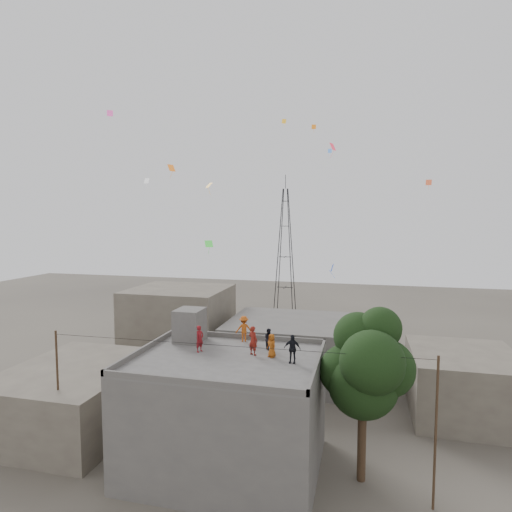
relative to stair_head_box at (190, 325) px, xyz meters
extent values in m
plane|color=#423D36|center=(3.20, -2.60, -7.10)|extent=(140.00, 140.00, 0.00)
cube|color=#54514E|center=(3.20, -2.60, -4.10)|extent=(10.00, 8.00, 6.00)
cube|color=#53504E|center=(3.20, -2.60, -1.05)|extent=(10.00, 8.00, 0.10)
cube|color=#54514E|center=(3.20, 1.32, -0.85)|extent=(10.00, 0.15, 0.30)
cube|color=#54514E|center=(3.20, -6.53, -0.85)|extent=(10.00, 0.15, 0.30)
cube|color=#54514E|center=(8.12, -2.60, -0.85)|extent=(0.15, 8.00, 0.30)
cube|color=#54514E|center=(-1.72, -2.60, -0.85)|extent=(0.15, 8.00, 0.30)
cube|color=#54514E|center=(0.00, 0.00, 0.00)|extent=(1.60, 1.80, 2.00)
cube|color=#584F45|center=(-7.80, -0.60, -5.10)|extent=(8.00, 10.00, 4.00)
cube|color=#54514E|center=(5.20, 11.40, -4.60)|extent=(12.00, 9.00, 5.00)
cube|color=#584F45|center=(-6.80, 13.40, -3.60)|extent=(9.00, 8.00, 7.00)
cube|color=#584F45|center=(17.20, 7.40, -4.90)|extent=(7.00, 8.00, 4.40)
cylinder|color=black|center=(10.40, -2.10, -5.10)|extent=(0.44, 0.44, 4.00)
cylinder|color=black|center=(10.55, -2.00, -3.50)|extent=(0.64, 0.91, 2.14)
sphere|color=black|center=(10.40, -2.10, -1.90)|extent=(3.60, 3.60, 3.60)
sphere|color=black|center=(11.50, -1.80, -1.10)|extent=(3.00, 3.00, 3.00)
sphere|color=black|center=(9.50, -1.60, -1.50)|extent=(2.80, 2.80, 2.80)
sphere|color=black|center=(10.80, -2.90, -0.50)|extent=(3.20, 3.20, 3.20)
sphere|color=black|center=(10.10, -1.20, 0.30)|extent=(2.60, 2.60, 2.60)
sphere|color=black|center=(11.20, -1.50, 0.90)|extent=(2.20, 2.20, 2.20)
cylinder|color=black|center=(-6.30, -4.10, -3.40)|extent=(0.12, 0.12, 7.40)
cylinder|color=black|center=(13.70, -3.60, -3.40)|extent=(0.12, 0.12, 7.40)
cylinder|color=black|center=(3.70, -3.85, 0.10)|extent=(20.00, 0.52, 0.02)
cylinder|color=black|center=(-1.65, 36.55, 1.90)|extent=(1.27, 1.27, 18.01)
cylinder|color=black|center=(0.05, 36.55, 1.90)|extent=(1.27, 1.27, 18.01)
cylinder|color=black|center=(0.05, 38.25, 1.90)|extent=(1.27, 1.27, 18.01)
cylinder|color=black|center=(-1.65, 38.25, 1.90)|extent=(1.27, 1.27, 18.01)
cube|color=black|center=(-0.80, 37.40, -3.50)|extent=(2.36, 0.08, 0.08)
cube|color=black|center=(-0.80, 37.40, -3.50)|extent=(0.08, 2.36, 0.08)
cube|color=black|center=(-0.80, 37.40, 1.00)|extent=(1.81, 0.08, 0.08)
cube|color=black|center=(-0.80, 37.40, 1.00)|extent=(0.08, 1.81, 0.08)
cube|color=black|center=(-0.80, 37.40, 5.50)|extent=(1.26, 0.08, 0.08)
cube|color=black|center=(-0.80, 37.40, 5.50)|extent=(0.08, 1.26, 0.08)
cube|color=black|center=(-0.80, 37.40, 9.10)|extent=(0.82, 0.08, 0.08)
cube|color=black|center=(-0.80, 37.40, 9.10)|extent=(0.08, 0.82, 0.08)
cylinder|color=black|center=(-0.80, 37.40, 11.90)|extent=(0.08, 0.08, 2.00)
imported|color=maroon|center=(4.46, -1.65, -0.19)|extent=(0.71, 0.62, 1.62)
imported|color=#9E4A12|center=(5.54, -1.78, -0.36)|extent=(0.74, 0.72, 1.29)
imported|color=black|center=(5.09, -0.45, -0.39)|extent=(0.71, 0.75, 1.22)
imported|color=black|center=(6.77, -2.44, -0.25)|extent=(0.89, 0.39, 1.51)
imported|color=#B54E14|center=(3.25, 0.74, -0.21)|extent=(1.17, 0.94, 1.58)
imported|color=maroon|center=(1.38, -1.85, -0.25)|extent=(0.54, 0.64, 1.50)
plane|color=orange|center=(-1.94, 1.91, 9.82)|extent=(0.41, 0.56, 0.46)
plane|color=#F12642|center=(8.08, 6.31, 11.49)|extent=(0.44, 0.61, 0.51)
plane|color=yellow|center=(4.00, 9.87, 14.19)|extent=(0.37, 0.30, 0.31)
plane|color=blue|center=(8.36, 3.48, 3.40)|extent=(0.19, 0.52, 0.49)
plane|color=white|center=(-8.01, 9.84, 9.81)|extent=(0.50, 0.25, 0.45)
plane|color=orange|center=(5.93, 13.53, 14.42)|extent=(0.40, 0.22, 0.36)
plane|color=green|center=(1.92, -1.66, 5.14)|extent=(0.49, 0.45, 0.37)
plane|color=#D55632|center=(14.41, 6.69, 8.95)|extent=(0.39, 0.13, 0.36)
plane|color=#FFAA1A|center=(1.12, 0.61, 8.55)|extent=(0.52, 0.51, 0.31)
plane|color=#4E8BEA|center=(7.14, 15.94, 12.70)|extent=(0.36, 0.16, 0.36)
plane|color=#FF50B5|center=(-4.86, -0.39, 12.93)|extent=(0.34, 0.27, 0.34)
camera|label=1|loc=(10.26, -24.05, 6.50)|focal=30.00mm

